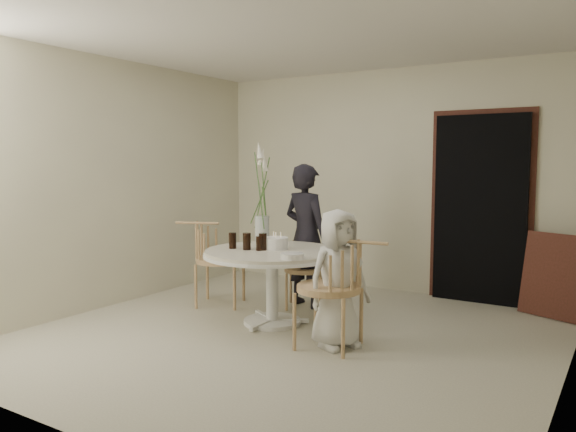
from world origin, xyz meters
The scene contains 18 objects.
ground centered at (0.00, 0.00, 0.00)m, with size 4.50×4.50×0.00m, color beige.
room_shell centered at (0.00, 0.00, 1.62)m, with size 4.50×4.50×4.50m.
doorway centered at (1.15, 2.19, 1.05)m, with size 1.00×0.10×2.10m, color black.
door_trim centered at (1.15, 2.23, 1.11)m, with size 1.12×0.03×2.22m, color #57261E.
table centered at (-0.35, 0.25, 0.62)m, with size 1.33×1.33×0.73m.
picture_frame centered at (1.95, 1.95, 0.43)m, with size 0.65×0.04×0.86m, color #57261E.
chair_far centered at (-0.44, 1.06, 0.50)m, with size 0.54×0.56×0.77m.
chair_right centered at (0.58, -0.07, 0.61)m, with size 0.60×0.56×0.95m.
chair_left centered at (-1.36, 0.50, 0.60)m, with size 0.67×0.65×0.93m.
girl centered at (-0.42, 1.02, 0.78)m, with size 0.57×0.37×1.56m, color black.
boy centered at (0.51, -0.03, 0.59)m, with size 0.58×0.38×1.18m, color silver.
birthday_cake centered at (-0.35, 0.31, 0.79)m, with size 0.24×0.24×0.17m.
cola_tumbler_a centered at (-0.56, 0.13, 0.81)m, with size 0.08×0.08×0.17m, color black.
cola_tumbler_b centered at (-0.42, 0.19, 0.81)m, with size 0.08×0.08×0.16m, color black.
cola_tumbler_c centered at (-0.73, 0.12, 0.81)m, with size 0.07×0.07×0.16m, color black.
cola_tumbler_d centered at (-0.43, 0.15, 0.80)m, with size 0.06×0.06×0.14m, color black.
plate_stack centered at (0.09, -0.09, 0.76)m, with size 0.21×0.21×0.05m, color silver.
flower_vase centered at (-0.72, 0.62, 1.10)m, with size 0.15×0.15×1.06m.
Camera 1 is at (2.62, -4.23, 1.58)m, focal length 35.00 mm.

